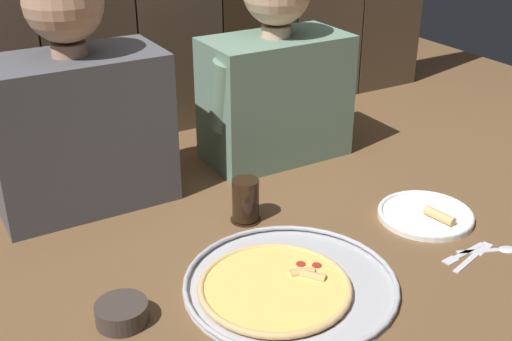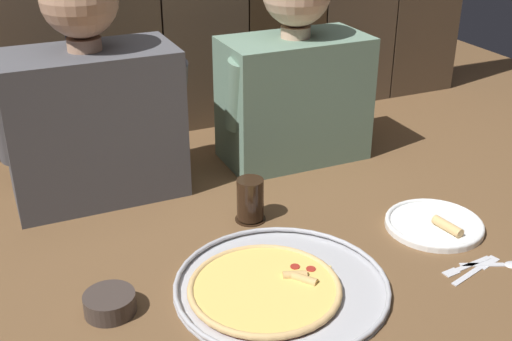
# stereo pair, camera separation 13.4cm
# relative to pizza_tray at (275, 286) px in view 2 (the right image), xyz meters

# --- Properties ---
(ground_plane) EXTENTS (3.20, 3.20, 0.00)m
(ground_plane) POSITION_rel_pizza_tray_xyz_m (0.05, 0.08, -0.01)
(ground_plane) COLOR brown
(pizza_tray) EXTENTS (0.43, 0.43, 0.03)m
(pizza_tray) POSITION_rel_pizza_tray_xyz_m (0.00, 0.00, 0.00)
(pizza_tray) COLOR #B2B2B7
(pizza_tray) RESTS_ON ground
(dinner_plate) EXTENTS (0.23, 0.23, 0.03)m
(dinner_plate) POSITION_rel_pizza_tray_xyz_m (0.45, 0.07, -0.00)
(dinner_plate) COLOR white
(dinner_plate) RESTS_ON ground
(drinking_glass) EXTENTS (0.07, 0.07, 0.11)m
(drinking_glass) POSITION_rel_pizza_tray_xyz_m (0.07, 0.28, 0.04)
(drinking_glass) COLOR black
(drinking_glass) RESTS_ON ground
(dipping_bowl) EXTENTS (0.10, 0.10, 0.04)m
(dipping_bowl) POSITION_rel_pizza_tray_xyz_m (-0.32, 0.07, 0.01)
(dipping_bowl) COLOR #3D332D
(dipping_bowl) RESTS_ON ground
(table_fork) EXTENTS (0.13, 0.03, 0.01)m
(table_fork) POSITION_rel_pizza_tray_xyz_m (0.40, -0.09, -0.01)
(table_fork) COLOR silver
(table_fork) RESTS_ON ground
(table_knife) EXTENTS (0.15, 0.06, 0.01)m
(table_knife) POSITION_rel_pizza_tray_xyz_m (0.41, -0.11, -0.01)
(table_knife) COLOR silver
(table_knife) RESTS_ON ground
(table_spoon) EXTENTS (0.14, 0.07, 0.01)m
(table_spoon) POSITION_rel_pizza_tray_xyz_m (0.48, -0.12, -0.01)
(table_spoon) COLOR silver
(table_spoon) RESTS_ON ground
(diner_left) EXTENTS (0.45, 0.22, 0.59)m
(diner_left) POSITION_rel_pizza_tray_xyz_m (-0.23, 0.56, 0.25)
(diner_left) COLOR #4C4C51
(diner_left) RESTS_ON ground
(diner_right) EXTENTS (0.43, 0.21, 0.57)m
(diner_right) POSITION_rel_pizza_tray_xyz_m (0.32, 0.56, 0.24)
(diner_right) COLOR slate
(diner_right) RESTS_ON ground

